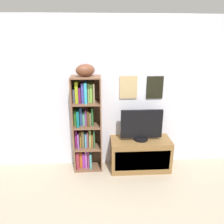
% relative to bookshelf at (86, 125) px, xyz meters
% --- Properties ---
extents(ground, '(5.20, 5.20, 0.04)m').
position_rel_bookshelf_xyz_m(ground, '(0.39, -0.98, -0.75)').
color(ground, tan).
extents(back_wall, '(4.80, 0.08, 2.33)m').
position_rel_bookshelf_xyz_m(back_wall, '(0.39, 0.15, 0.44)').
color(back_wall, silver).
rests_on(back_wall, ground).
extents(bookshelf, '(0.43, 0.30, 1.49)m').
position_rel_bookshelf_xyz_m(bookshelf, '(0.00, 0.00, 0.00)').
color(bookshelf, brown).
rests_on(bookshelf, ground).
extents(football, '(0.31, 0.25, 0.17)m').
position_rel_bookshelf_xyz_m(football, '(0.03, -0.03, 0.84)').
color(football, brown).
rests_on(football, bookshelf).
extents(tv_stand, '(0.93, 0.42, 0.50)m').
position_rel_bookshelf_xyz_m(tv_stand, '(0.85, -0.10, -0.48)').
color(tv_stand, brown).
rests_on(tv_stand, ground).
extents(television, '(0.63, 0.22, 0.49)m').
position_rel_bookshelf_xyz_m(television, '(0.85, -0.09, 0.01)').
color(television, black).
rests_on(television, tv_stand).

